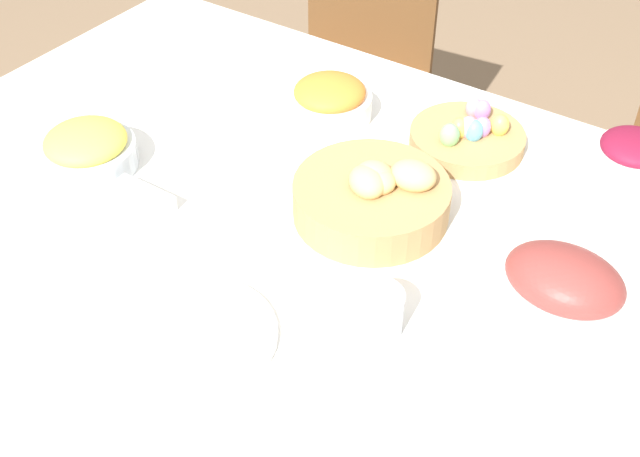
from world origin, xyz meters
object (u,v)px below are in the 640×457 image
butter_dish (136,203)px  drinking_cup (377,312)px  egg_basket (468,136)px  spoon (292,390)px  chair_far_left (350,65)px  bread_basket (373,197)px  ham_platter (564,281)px  dinner_plate (196,336)px  fork (125,297)px  beet_salad_bowl (633,155)px  knife (276,381)px  pineapple_bowl (87,149)px  carrot_bowl (330,100)px

butter_dish → drinking_cup: bearing=-0.6°
egg_basket → spoon: 0.69m
chair_far_left → spoon: size_ratio=4.95×
bread_basket → drinking_cup: bread_basket is taller
ham_platter → dinner_plate: 0.59m
chair_far_left → fork: bearing=-79.2°
fork → drinking_cup: bearing=28.2°
bread_basket → beet_salad_bowl: (0.34, 0.39, -0.00)m
knife → spoon: size_ratio=1.00×
bread_basket → spoon: (0.11, -0.40, -0.04)m
dinner_plate → fork: (-0.15, 0.00, -0.00)m
ham_platter → beet_salad_bowl: bearing=92.1°
beet_salad_bowl → fork: size_ratio=0.85×
ham_platter → spoon: bearing=-121.5°
egg_basket → beet_salad_bowl: (0.29, 0.10, 0.01)m
fork → butter_dish: 0.23m
chair_far_left → pineapple_bowl: 1.08m
ham_platter → spoon: ham_platter is taller
beet_salad_bowl → drinking_cup: (-0.19, -0.62, 0.00)m
bread_basket → drinking_cup: size_ratio=3.48×
pineapple_bowl → fork: (0.31, -0.22, -0.04)m
fork → knife: 0.30m
pineapple_bowl → beet_salad_bowl: pineapple_bowl is taller
bread_basket → dinner_plate: bearing=-100.0°
spoon → butter_dish: butter_dish is taller
chair_far_left → drinking_cup: (0.72, -1.08, 0.32)m
beet_salad_bowl → dinner_plate: 0.89m
beet_salad_bowl → dinner_plate: size_ratio=0.61×
beet_salad_bowl → ham_platter: bearing=-87.9°
knife → drinking_cup: bearing=71.7°
beet_salad_bowl → chair_far_left: bearing=153.2°
egg_basket → ham_platter: (0.31, -0.29, 0.00)m
carrot_bowl → pineapple_bowl: 0.50m
pineapple_bowl → butter_dish: bearing=-15.5°
carrot_bowl → dinner_plate: (0.17, -0.63, -0.04)m
chair_far_left → egg_basket: chair_far_left is taller
knife → butter_dish: butter_dish is taller
drinking_cup → bread_basket: bearing=122.4°
drinking_cup → pineapple_bowl: bearing=175.6°
ham_platter → fork: ham_platter is taller
beet_salad_bowl → fork: bearing=-125.5°
egg_basket → beet_salad_bowl: beet_salad_bowl is taller
pineapple_bowl → fork: 0.38m
carrot_bowl → egg_basket: bearing=12.3°
drinking_cup → butter_dish: bearing=179.4°
fork → beet_salad_bowl: bearing=57.9°
chair_far_left → bread_basket: size_ratio=3.19×
bread_basket → butter_dish: bearing=-148.1°
bread_basket → pineapple_bowl: 0.56m
butter_dish → chair_far_left: bearing=101.3°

